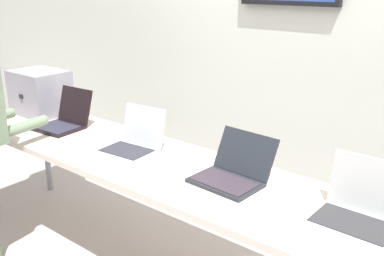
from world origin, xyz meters
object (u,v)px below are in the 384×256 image
at_px(laptop_station_2, 233,171).
at_px(workbench, 188,179).
at_px(laptop_station_1, 134,141).
at_px(laptop_station_0, 65,119).
at_px(laptop_station_3, 359,209).
at_px(equipment_box, 41,92).

bearing_deg(laptop_station_2, workbench, -165.60).
bearing_deg(laptop_station_2, laptop_station_1, -178.63).
xyz_separation_m(workbench, laptop_station_1, (-0.47, 0.05, 0.10)).
bearing_deg(laptop_station_1, laptop_station_0, 179.44).
distance_m(workbench, laptop_station_2, 0.28).
bearing_deg(laptop_station_3, laptop_station_1, -179.36).
bearing_deg(laptop_station_3, laptop_station_0, -179.77).
xyz_separation_m(laptop_station_1, laptop_station_3, (1.39, 0.02, 0.00)).
height_order(equipment_box, laptop_station_3, equipment_box).
distance_m(workbench, laptop_station_0, 1.20).
relative_size(equipment_box, laptop_station_1, 1.24).
bearing_deg(laptop_station_2, laptop_station_3, -0.15).
bearing_deg(workbench, laptop_station_1, 174.30).
height_order(equipment_box, laptop_station_1, equipment_box).
bearing_deg(laptop_station_0, workbench, -2.61).
relative_size(laptop_station_1, laptop_station_2, 0.92).
height_order(equipment_box, laptop_station_2, equipment_box).
bearing_deg(equipment_box, laptop_station_3, -2.07).
relative_size(workbench, laptop_station_1, 11.05).
relative_size(workbench, laptop_station_3, 10.54).
relative_size(equipment_box, laptop_station_3, 1.18).
bearing_deg(laptop_station_1, laptop_station_3, 0.64).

